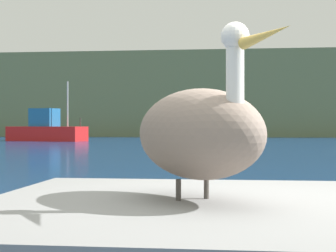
{
  "coord_description": "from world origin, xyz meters",
  "views": [
    {
      "loc": [
        -0.34,
        -3.36,
        1.3
      ],
      "look_at": [
        -3.26,
        21.8,
        1.25
      ],
      "focal_mm": 59.74,
      "sensor_mm": 36.0,
      "label": 1
    }
  ],
  "objects": [
    {
      "name": "pelican",
      "position": [
        -0.53,
        -0.27,
        1.26
      ],
      "size": [
        1.02,
        1.28,
        0.93
      ],
      "rotation": [
        0.0,
        0.0,
        -0.99
      ],
      "color": "gray",
      "rests_on": "pier_dock"
    },
    {
      "name": "fishing_boat_red",
      "position": [
        -15.27,
        40.2,
        0.89
      ],
      "size": [
        6.78,
        3.65,
        4.75
      ],
      "rotation": [
        0.0,
        0.0,
        -0.25
      ],
      "color": "red",
      "rests_on": "ground"
    },
    {
      "name": "hillside_backdrop",
      "position": [
        0.0,
        62.81,
        4.64
      ],
      "size": [
        140.0,
        14.62,
        9.27
      ],
      "primitive_type": "cube",
      "color": "#6B7A51",
      "rests_on": "ground"
    }
  ]
}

